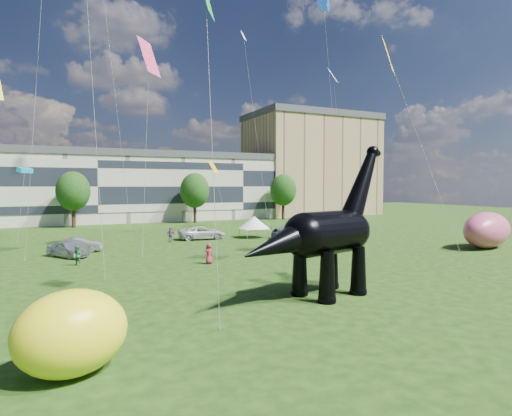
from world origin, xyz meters
name	(u,v)px	position (x,y,z in m)	size (l,w,h in m)	color
ground	(332,298)	(0.00, 0.00, 0.00)	(220.00, 220.00, 0.00)	#16330C
terrace_row	(95,189)	(-8.00, 62.00, 6.00)	(78.00, 11.00, 12.00)	beige
apartment_block	(311,167)	(40.00, 65.00, 11.00)	(28.00, 18.00, 22.00)	tan
tree_mid_left	(73,188)	(-12.00, 53.00, 6.29)	(5.20, 5.20, 9.44)	#382314
tree_mid_right	(195,188)	(8.00, 53.00, 6.29)	(5.20, 5.20, 9.44)	#382314
tree_far_right	(283,188)	(26.00, 53.00, 6.29)	(5.20, 5.20, 9.44)	#382314
dinosaur_sculpture	(324,236)	(-0.17, 0.63, 3.65)	(11.80, 4.79, 9.66)	black
car_silver	(68,249)	(-13.71, 22.57, 0.78)	(1.84, 4.57, 1.56)	silver
car_grey	(79,245)	(-12.60, 25.40, 0.72)	(1.52, 4.35, 1.43)	gray
car_white	(202,233)	(1.78, 29.93, 0.80)	(2.67, 5.78, 1.61)	silver
car_dark	(282,234)	(10.38, 24.97, 0.71)	(1.99, 4.90, 1.42)	#595960
gazebo_near	(254,223)	(8.36, 28.79, 1.93)	(4.22, 4.22, 2.74)	white
gazebo_far	(316,220)	(17.32, 28.15, 2.04)	(5.26, 5.26, 2.91)	white
inflatable_pink	(487,230)	(26.92, 9.82, 1.94)	(7.75, 3.87, 3.87)	#D35279
inflatable_yellow	(72,333)	(-14.28, -4.59, 1.51)	(3.94, 3.03, 3.03)	#FEF91A
visitors	(196,246)	(-2.65, 18.36, 0.89)	(41.42, 17.81, 1.88)	brown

